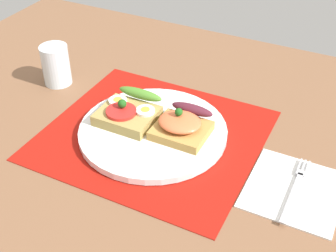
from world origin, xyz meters
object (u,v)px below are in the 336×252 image
(sandwich_salmon, at_px, (182,124))
(drinking_glass, at_px, (56,65))
(sandwich_egg_tomato, at_px, (129,111))
(napkin, at_px, (294,189))
(plate, at_px, (153,131))
(fork, at_px, (295,187))

(sandwich_salmon, distance_m, drinking_glass, 0.32)
(sandwich_egg_tomato, height_order, napkin, sandwich_egg_tomato)
(plate, xyz_separation_m, sandwich_salmon, (0.05, 0.01, 0.02))
(napkin, bearing_deg, fork, 19.10)
(sandwich_egg_tomato, relative_size, drinking_glass, 1.21)
(plate, distance_m, napkin, 0.26)
(sandwich_salmon, distance_m, fork, 0.22)
(sandwich_salmon, xyz_separation_m, napkin, (0.21, -0.04, -0.03))
(sandwich_egg_tomato, bearing_deg, drinking_glass, 163.66)
(fork, bearing_deg, drinking_glass, 169.69)
(fork, distance_m, drinking_glass, 0.54)
(sandwich_salmon, bearing_deg, drinking_glass, 169.60)
(plate, distance_m, sandwich_salmon, 0.06)
(plate, relative_size, drinking_glass, 3.15)
(plate, xyz_separation_m, napkin, (0.26, -0.03, -0.01))
(sandwich_egg_tomato, relative_size, fork, 0.68)
(sandwich_salmon, relative_size, drinking_glass, 1.15)
(sandwich_salmon, relative_size, fork, 0.64)
(sandwich_egg_tomato, relative_size, napkin, 0.68)
(sandwich_salmon, bearing_deg, sandwich_egg_tomato, -177.75)
(sandwich_egg_tomato, xyz_separation_m, fork, (0.32, -0.03, -0.02))
(fork, bearing_deg, napkin, -160.90)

